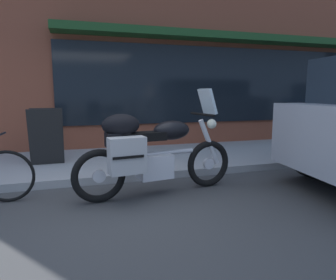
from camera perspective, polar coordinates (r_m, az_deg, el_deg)
ground_plane at (r=3.53m, az=-9.00°, el=-13.76°), size 80.00×80.00×0.00m
storefront_building at (r=10.04m, az=28.73°, el=19.54°), size 20.93×0.90×6.93m
touring_motorcycle at (r=3.93m, az=-3.40°, el=-1.98°), size 2.26×0.85×1.42m
sandwich_board_sign at (r=5.64m, az=-22.05°, el=0.64°), size 0.55×0.42×0.97m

